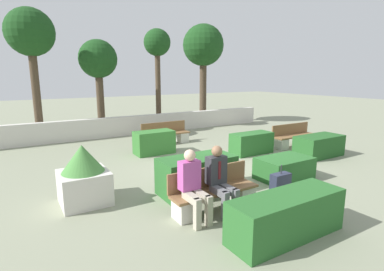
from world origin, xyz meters
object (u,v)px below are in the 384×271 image
(bench_left_side, at_px, (166,136))
(tree_leftmost, at_px, (30,36))
(person_seated_man, at_px, (220,177))
(bench_right_side, at_px, (294,138))
(tree_center_right, at_px, (157,47))
(person_seated_woman, at_px, (193,183))
(tree_center_left, at_px, (98,61))
(tree_rightmost, at_px, (203,47))
(suitcase, at_px, (280,185))
(bench_front, at_px, (214,195))
(planter_corner_left, at_px, (84,176))

(bench_left_side, xyz_separation_m, tree_leftmost, (-4.12, 3.15, 3.78))
(person_seated_man, bearing_deg, tree_leftmost, 104.64)
(bench_right_side, bearing_deg, tree_center_right, 105.34)
(bench_left_side, distance_m, person_seated_woman, 6.34)
(tree_center_left, height_order, tree_rightmost, tree_rightmost)
(tree_center_left, height_order, tree_center_right, tree_center_right)
(suitcase, bearing_deg, bench_left_side, 88.16)
(person_seated_man, xyz_separation_m, suitcase, (1.57, -0.10, -0.45))
(tree_center_right, height_order, tree_rightmost, tree_rightmost)
(tree_center_right, xyz_separation_m, tree_rightmost, (2.94, 0.43, 0.18))
(tree_center_left, bearing_deg, tree_rightmost, 3.05)
(tree_center_right, bearing_deg, suitcase, -99.04)
(bench_left_side, height_order, tree_center_right, tree_center_right)
(suitcase, xyz_separation_m, tree_rightmost, (4.44, 9.84, 3.84))
(tree_center_left, bearing_deg, tree_center_right, -2.38)
(person_seated_woman, relative_size, tree_leftmost, 0.26)
(bench_front, relative_size, bench_right_side, 0.97)
(bench_right_side, xyz_separation_m, tree_leftmost, (-8.03, 6.02, 3.78))
(person_seated_woman, distance_m, suitcase, 2.22)
(planter_corner_left, distance_m, tree_center_right, 9.73)
(person_seated_woman, height_order, tree_center_right, tree_center_right)
(tree_leftmost, bearing_deg, tree_rightmost, 4.90)
(bench_front, distance_m, bench_left_side, 6.00)
(planter_corner_left, xyz_separation_m, tree_center_left, (2.37, 7.63, 2.62))
(tree_center_left, bearing_deg, person_seated_woman, -95.09)
(bench_front, distance_m, suitcase, 1.61)
(person_seated_man, height_order, tree_center_right, tree_center_right)
(bench_right_side, xyz_separation_m, tree_rightmost, (0.34, 6.74, 3.79))
(tree_leftmost, relative_size, tree_rightmost, 0.96)
(tree_center_right, bearing_deg, bench_front, -108.62)
(bench_front, distance_m, tree_center_right, 10.33)
(bench_front, xyz_separation_m, tree_leftmost, (-2.33, 8.88, 3.78))
(bench_front, bearing_deg, bench_left_side, 72.69)
(person_seated_woman, relative_size, suitcase, 1.78)
(suitcase, distance_m, tree_rightmost, 11.45)
(person_seated_man, bearing_deg, bench_front, 100.08)
(person_seated_woman, distance_m, tree_leftmost, 9.79)
(suitcase, relative_size, tree_rightmost, 0.14)
(person_seated_woman, distance_m, planter_corner_left, 2.37)
(person_seated_man, bearing_deg, person_seated_woman, 179.99)
(tree_center_right, bearing_deg, tree_rightmost, 8.23)
(tree_leftmost, xyz_separation_m, tree_center_left, (2.59, 0.41, -0.89))
(bench_left_side, xyz_separation_m, tree_center_left, (-1.52, 3.56, 2.89))
(bench_right_side, height_order, tree_leftmost, tree_leftmost)
(person_seated_man, bearing_deg, tree_center_left, 88.56)
(person_seated_woman, relative_size, tree_center_right, 0.27)
(bench_left_side, height_order, person_seated_woman, person_seated_woman)
(bench_right_side, distance_m, tree_rightmost, 7.74)
(bench_front, distance_m, person_seated_man, 0.42)
(bench_front, xyz_separation_m, planter_corner_left, (-2.11, 1.67, 0.27))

